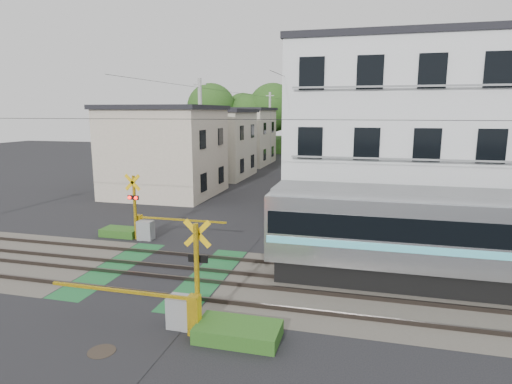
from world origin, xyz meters
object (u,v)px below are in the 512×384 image
(apartment_block, at_px, (392,136))
(manhole_cover, at_px, (102,352))
(crossing_signal_far, at_px, (144,224))
(pedestrian, at_px, (307,157))
(crossing_signal_near, at_px, (183,304))

(apartment_block, distance_m, manhole_cover, 17.14)
(crossing_signal_far, relative_size, manhole_cover, 6.87)
(crossing_signal_far, xyz_separation_m, pedestrian, (3.64, 29.17, 0.22))
(pedestrian, xyz_separation_m, manhole_cover, (0.04, -38.07, -0.92))
(crossing_signal_far, xyz_separation_m, apartment_block, (11.09, 5.84, 3.94))
(crossing_signal_near, xyz_separation_m, apartment_block, (5.91, 13.15, 3.94))
(pedestrian, height_order, manhole_cover, pedestrian)
(crossing_signal_far, distance_m, apartment_block, 13.14)
(apartment_block, xyz_separation_m, manhole_cover, (-7.41, -14.74, -4.64))
(crossing_signal_far, distance_m, manhole_cover, 9.65)
(crossing_signal_near, distance_m, manhole_cover, 2.29)
(pedestrian, bearing_deg, manhole_cover, 65.85)
(crossing_signal_near, height_order, pedestrian, crossing_signal_near)
(crossing_signal_far, xyz_separation_m, manhole_cover, (3.68, -8.90, -0.70))
(crossing_signal_near, distance_m, crossing_signal_far, 8.95)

